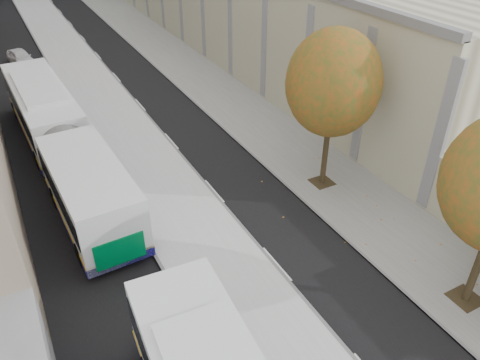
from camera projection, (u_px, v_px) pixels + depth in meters
bus_platform at (112, 116)px, 30.89m from camera, size 4.25×150.00×0.15m
sidewalk at (221, 94)px, 34.06m from camera, size 4.75×150.00×0.08m
tree_d at (333, 84)px, 21.28m from camera, size 4.40×4.40×7.60m
bus_far at (60, 139)px, 24.68m from camera, size 3.60×19.09×3.16m
distant_car at (21, 57)px, 39.09m from camera, size 2.20×3.88×1.25m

